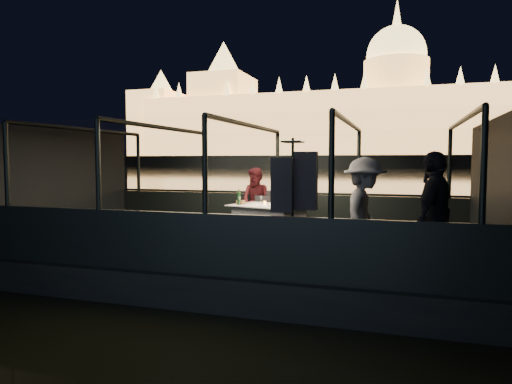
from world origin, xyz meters
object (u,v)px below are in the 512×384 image
(person_man_maroon, at_px, (257,202))
(coat_stand, at_px, (292,214))
(person_woman_coral, at_px, (284,203))
(dining_table_central, at_px, (269,224))
(wine_bottle, at_px, (239,197))
(chair_port_right, at_px, (274,218))
(passenger_dark, at_px, (434,221))
(chair_port_left, at_px, (262,217))
(passenger_stripe, at_px, (364,214))

(person_man_maroon, bearing_deg, coat_stand, -55.97)
(coat_stand, xyz_separation_m, person_woman_coral, (-0.92, 3.19, -0.15))
(dining_table_central, distance_m, wine_bottle, 0.81)
(dining_table_central, xyz_separation_m, person_woman_coral, (0.14, 0.72, 0.36))
(chair_port_right, relative_size, person_woman_coral, 0.62)
(coat_stand, xyz_separation_m, passenger_dark, (1.89, 0.14, -0.05))
(dining_table_central, bearing_deg, person_man_maroon, 122.04)
(chair_port_right, xyz_separation_m, passenger_dark, (2.98, -2.79, 0.40))
(chair_port_right, bearing_deg, dining_table_central, -71.41)
(coat_stand, relative_size, person_man_maroon, 1.32)
(chair_port_right, distance_m, person_woman_coral, 0.43)
(chair_port_left, distance_m, passenger_dark, 4.32)
(chair_port_right, height_order, person_man_maroon, person_man_maroon)
(coat_stand, xyz_separation_m, person_man_maroon, (-1.58, 3.31, -0.15))
(chair_port_right, distance_m, wine_bottle, 0.93)
(dining_table_central, distance_m, coat_stand, 2.74)
(coat_stand, bearing_deg, person_man_maroon, 115.56)
(chair_port_right, relative_size, passenger_stripe, 0.58)
(wine_bottle, bearing_deg, chair_port_left, 62.97)
(passenger_stripe, bearing_deg, dining_table_central, 54.01)
(passenger_dark, bearing_deg, wine_bottle, -100.11)
(chair_port_left, distance_m, passenger_stripe, 3.26)
(passenger_stripe, bearing_deg, chair_port_left, 51.16)
(dining_table_central, bearing_deg, chair_port_left, 121.72)
(dining_table_central, distance_m, chair_port_right, 0.46)
(person_woman_coral, bearing_deg, dining_table_central, -125.33)
(person_man_maroon, xyz_separation_m, passenger_stripe, (2.53, -2.63, 0.10))
(person_woman_coral, height_order, passenger_dark, passenger_dark)
(person_woman_coral, xyz_separation_m, passenger_stripe, (1.87, -2.51, 0.10))
(coat_stand, bearing_deg, passenger_stripe, 35.72)
(person_man_maroon, distance_m, passenger_dark, 4.71)
(person_woman_coral, distance_m, passenger_stripe, 3.13)
(coat_stand, distance_m, passenger_dark, 1.90)
(chair_port_left, height_order, coat_stand, coat_stand)
(dining_table_central, xyz_separation_m, person_man_maroon, (-0.52, 0.84, 0.36))
(coat_stand, relative_size, passenger_stripe, 1.15)
(coat_stand, distance_m, person_man_maroon, 3.67)
(person_man_maroon, bearing_deg, wine_bottle, -86.11)
(chair_port_left, relative_size, person_woman_coral, 0.55)
(chair_port_right, bearing_deg, person_man_maroon, 157.77)
(person_man_maroon, relative_size, passenger_dark, 0.84)
(person_woman_coral, bearing_deg, passenger_dark, -71.68)
(person_woman_coral, relative_size, passenger_stripe, 0.94)
(passenger_stripe, height_order, wine_bottle, passenger_stripe)
(wine_bottle, bearing_deg, person_woman_coral, 48.30)
(person_woman_coral, bearing_deg, person_man_maroon, 145.64)
(person_man_maroon, xyz_separation_m, wine_bottle, (-0.08, -0.95, 0.17))
(dining_table_central, xyz_separation_m, passenger_stripe, (2.01, -1.79, 0.47))
(chair_port_left, relative_size, passenger_stripe, 0.52)
(person_man_maroon, height_order, passenger_stripe, passenger_stripe)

